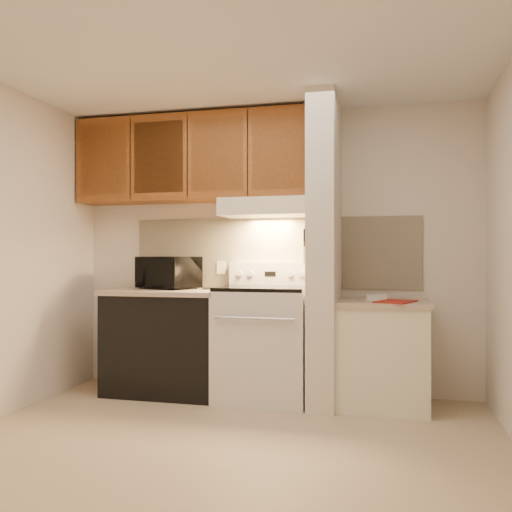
% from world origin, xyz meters
% --- Properties ---
extents(floor, '(3.60, 3.60, 0.00)m').
position_xyz_m(floor, '(0.00, 0.00, 0.00)').
color(floor, '#C7AF8D').
rests_on(floor, ground).
extents(ceiling, '(3.60, 3.60, 0.00)m').
position_xyz_m(ceiling, '(0.00, 0.00, 2.50)').
color(ceiling, white).
rests_on(ceiling, wall_back).
extents(wall_back, '(3.60, 2.50, 0.02)m').
position_xyz_m(wall_back, '(0.00, 1.50, 1.25)').
color(wall_back, silver).
rests_on(wall_back, floor).
extents(backsplash, '(2.60, 0.02, 0.63)m').
position_xyz_m(backsplash, '(0.00, 1.49, 1.24)').
color(backsplash, '#FBEEC7').
rests_on(backsplash, wall_back).
extents(range_body, '(0.76, 0.65, 0.92)m').
position_xyz_m(range_body, '(0.00, 1.16, 0.46)').
color(range_body, silver).
rests_on(range_body, floor).
extents(oven_window, '(0.50, 0.01, 0.30)m').
position_xyz_m(oven_window, '(0.00, 0.84, 0.50)').
color(oven_window, black).
rests_on(oven_window, range_body).
extents(oven_handle, '(0.65, 0.02, 0.02)m').
position_xyz_m(oven_handle, '(0.00, 0.80, 0.72)').
color(oven_handle, silver).
rests_on(oven_handle, range_body).
extents(cooktop, '(0.74, 0.64, 0.03)m').
position_xyz_m(cooktop, '(0.00, 1.16, 0.94)').
color(cooktop, black).
rests_on(cooktop, range_body).
extents(range_backguard, '(0.76, 0.08, 0.20)m').
position_xyz_m(range_backguard, '(0.00, 1.44, 1.05)').
color(range_backguard, silver).
rests_on(range_backguard, range_body).
extents(range_display, '(0.10, 0.01, 0.04)m').
position_xyz_m(range_display, '(0.00, 1.40, 1.05)').
color(range_display, black).
rests_on(range_display, range_backguard).
extents(range_knob_left_outer, '(0.05, 0.02, 0.05)m').
position_xyz_m(range_knob_left_outer, '(-0.28, 1.40, 1.05)').
color(range_knob_left_outer, silver).
rests_on(range_knob_left_outer, range_backguard).
extents(range_knob_left_inner, '(0.05, 0.02, 0.05)m').
position_xyz_m(range_knob_left_inner, '(-0.18, 1.40, 1.05)').
color(range_knob_left_inner, silver).
rests_on(range_knob_left_inner, range_backguard).
extents(range_knob_right_inner, '(0.05, 0.02, 0.05)m').
position_xyz_m(range_knob_right_inner, '(0.18, 1.40, 1.05)').
color(range_knob_right_inner, silver).
rests_on(range_knob_right_inner, range_backguard).
extents(range_knob_right_outer, '(0.05, 0.02, 0.05)m').
position_xyz_m(range_knob_right_outer, '(0.28, 1.40, 1.05)').
color(range_knob_right_outer, silver).
rests_on(range_knob_right_outer, range_backguard).
extents(dishwasher_front, '(1.00, 0.63, 0.87)m').
position_xyz_m(dishwasher_front, '(-0.88, 1.17, 0.43)').
color(dishwasher_front, black).
rests_on(dishwasher_front, floor).
extents(left_countertop, '(1.04, 0.67, 0.04)m').
position_xyz_m(left_countertop, '(-0.88, 1.17, 0.89)').
color(left_countertop, '#B7A391').
rests_on(left_countertop, dishwasher_front).
extents(spoon_rest, '(0.23, 0.14, 0.01)m').
position_xyz_m(spoon_rest, '(-0.48, 1.28, 0.92)').
color(spoon_rest, black).
rests_on(spoon_rest, left_countertop).
extents(teal_jar, '(0.10, 0.10, 0.09)m').
position_xyz_m(teal_jar, '(-1.12, 1.39, 0.96)').
color(teal_jar, '#215B56').
rests_on(teal_jar, left_countertop).
extents(outlet, '(0.08, 0.01, 0.12)m').
position_xyz_m(outlet, '(-0.48, 1.48, 1.10)').
color(outlet, '#EDE7C8').
rests_on(outlet, backsplash).
extents(microwave, '(0.63, 0.54, 0.29)m').
position_xyz_m(microwave, '(-0.93, 1.30, 1.06)').
color(microwave, black).
rests_on(microwave, left_countertop).
extents(partition_pillar, '(0.22, 0.70, 2.50)m').
position_xyz_m(partition_pillar, '(0.51, 1.15, 1.25)').
color(partition_pillar, silver).
rests_on(partition_pillar, floor).
extents(pillar_trim, '(0.01, 0.70, 0.04)m').
position_xyz_m(pillar_trim, '(0.39, 1.15, 1.30)').
color(pillar_trim, brown).
rests_on(pillar_trim, partition_pillar).
extents(knife_strip, '(0.02, 0.42, 0.04)m').
position_xyz_m(knife_strip, '(0.39, 1.10, 1.32)').
color(knife_strip, black).
rests_on(knife_strip, partition_pillar).
extents(knife_blade_a, '(0.01, 0.03, 0.16)m').
position_xyz_m(knife_blade_a, '(0.38, 0.93, 1.22)').
color(knife_blade_a, silver).
rests_on(knife_blade_a, knife_strip).
extents(knife_handle_a, '(0.02, 0.02, 0.10)m').
position_xyz_m(knife_handle_a, '(0.38, 0.94, 1.37)').
color(knife_handle_a, black).
rests_on(knife_handle_a, knife_strip).
extents(knife_blade_b, '(0.01, 0.04, 0.18)m').
position_xyz_m(knife_blade_b, '(0.38, 1.03, 1.21)').
color(knife_blade_b, silver).
rests_on(knife_blade_b, knife_strip).
extents(knife_handle_b, '(0.02, 0.02, 0.10)m').
position_xyz_m(knife_handle_b, '(0.38, 1.03, 1.37)').
color(knife_handle_b, black).
rests_on(knife_handle_b, knife_strip).
extents(knife_blade_c, '(0.01, 0.04, 0.20)m').
position_xyz_m(knife_blade_c, '(0.38, 1.09, 1.20)').
color(knife_blade_c, silver).
rests_on(knife_blade_c, knife_strip).
extents(knife_handle_c, '(0.02, 0.02, 0.10)m').
position_xyz_m(knife_handle_c, '(0.38, 1.09, 1.37)').
color(knife_handle_c, black).
rests_on(knife_handle_c, knife_strip).
extents(knife_blade_d, '(0.01, 0.04, 0.16)m').
position_xyz_m(knife_blade_d, '(0.38, 1.19, 1.22)').
color(knife_blade_d, silver).
rests_on(knife_blade_d, knife_strip).
extents(knife_handle_d, '(0.02, 0.02, 0.10)m').
position_xyz_m(knife_handle_d, '(0.38, 1.19, 1.37)').
color(knife_handle_d, black).
rests_on(knife_handle_d, knife_strip).
extents(knife_blade_e, '(0.01, 0.04, 0.18)m').
position_xyz_m(knife_blade_e, '(0.38, 1.26, 1.21)').
color(knife_blade_e, silver).
rests_on(knife_blade_e, knife_strip).
extents(knife_handle_e, '(0.02, 0.02, 0.10)m').
position_xyz_m(knife_handle_e, '(0.38, 1.27, 1.37)').
color(knife_handle_e, black).
rests_on(knife_handle_e, knife_strip).
extents(oven_mitt, '(0.03, 0.09, 0.21)m').
position_xyz_m(oven_mitt, '(0.38, 1.32, 1.21)').
color(oven_mitt, slate).
rests_on(oven_mitt, partition_pillar).
extents(right_cab_base, '(0.70, 0.60, 0.81)m').
position_xyz_m(right_cab_base, '(0.97, 1.15, 0.40)').
color(right_cab_base, '#EDE7C8').
rests_on(right_cab_base, floor).
extents(right_countertop, '(0.74, 0.64, 0.04)m').
position_xyz_m(right_countertop, '(0.97, 1.15, 0.83)').
color(right_countertop, '#B7A391').
rests_on(right_countertop, right_cab_base).
extents(red_folder, '(0.35, 0.40, 0.01)m').
position_xyz_m(red_folder, '(1.07, 1.00, 0.86)').
color(red_folder, maroon).
rests_on(red_folder, right_countertop).
extents(white_box, '(0.17, 0.13, 0.04)m').
position_xyz_m(white_box, '(0.92, 1.18, 0.87)').
color(white_box, white).
rests_on(white_box, right_countertop).
extents(range_hood, '(0.78, 0.44, 0.15)m').
position_xyz_m(range_hood, '(0.00, 1.28, 1.62)').
color(range_hood, '#EDE7C8').
rests_on(range_hood, upper_cabinets).
extents(hood_lip, '(0.78, 0.04, 0.06)m').
position_xyz_m(hood_lip, '(0.00, 1.07, 1.58)').
color(hood_lip, '#EDE7C8').
rests_on(hood_lip, range_hood).
extents(upper_cabinets, '(2.18, 0.33, 0.77)m').
position_xyz_m(upper_cabinets, '(-0.69, 1.32, 2.08)').
color(upper_cabinets, brown).
rests_on(upper_cabinets, wall_back).
extents(cab_door_a, '(0.46, 0.01, 0.63)m').
position_xyz_m(cab_door_a, '(-1.51, 1.17, 2.08)').
color(cab_door_a, brown).
rests_on(cab_door_a, upper_cabinets).
extents(cab_gap_a, '(0.01, 0.01, 0.73)m').
position_xyz_m(cab_gap_a, '(-1.23, 1.16, 2.08)').
color(cab_gap_a, black).
rests_on(cab_gap_a, upper_cabinets).
extents(cab_door_b, '(0.46, 0.01, 0.63)m').
position_xyz_m(cab_door_b, '(-0.96, 1.17, 2.08)').
color(cab_door_b, brown).
rests_on(cab_door_b, upper_cabinets).
extents(cab_gap_b, '(0.01, 0.01, 0.73)m').
position_xyz_m(cab_gap_b, '(-0.69, 1.16, 2.08)').
color(cab_gap_b, black).
rests_on(cab_gap_b, upper_cabinets).
extents(cab_door_c, '(0.46, 0.01, 0.63)m').
position_xyz_m(cab_door_c, '(-0.42, 1.17, 2.08)').
color(cab_door_c, brown).
rests_on(cab_door_c, upper_cabinets).
extents(cab_gap_c, '(0.01, 0.01, 0.73)m').
position_xyz_m(cab_gap_c, '(-0.14, 1.16, 2.08)').
color(cab_gap_c, black).
rests_on(cab_gap_c, upper_cabinets).
extents(cab_door_d, '(0.46, 0.01, 0.63)m').
position_xyz_m(cab_door_d, '(0.13, 1.17, 2.08)').
color(cab_door_d, brown).
rests_on(cab_door_d, upper_cabinets).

